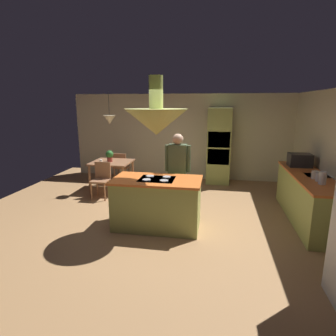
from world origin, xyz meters
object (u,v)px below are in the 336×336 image
object	(u,v)px
oven_tower	(219,146)
person_at_island	(178,169)
chair_facing_island	(102,177)
chair_by_back_wall	(121,165)
kitchen_island	(157,203)
canister_tea	(315,175)
potted_plant_on_table	(110,155)
canister_flour	(323,178)
cup_on_table	(101,161)
dining_table	(112,165)
microwave_on_counter	(300,160)
canister_sugar	(319,177)

from	to	relation	value
oven_tower	person_at_island	size ratio (longest dim) A/B	1.28
chair_facing_island	chair_by_back_wall	distance (m)	1.38
kitchen_island	canister_tea	bearing A→B (deg)	10.46
potted_plant_on_table	canister_tea	xyz separation A→B (m)	(4.58, -1.55, 0.07)
canister_tea	chair_by_back_wall	bearing A→B (deg)	153.47
chair_facing_island	canister_flour	world-z (taller)	canister_flour
cup_on_table	canister_flour	xyz separation A→B (m)	(4.74, -1.70, 0.23)
dining_table	cup_on_table	size ratio (longest dim) A/B	11.44
canister_flour	microwave_on_counter	size ratio (longest dim) A/B	0.48
kitchen_island	oven_tower	distance (m)	3.48
canister_flour	canister_sugar	world-z (taller)	canister_flour
potted_plant_on_table	canister_flour	size ratio (longest dim) A/B	1.37
microwave_on_counter	chair_facing_island	bearing A→B (deg)	-178.06
canister_flour	canister_sugar	size ratio (longest dim) A/B	1.45
canister_tea	microwave_on_counter	bearing A→B (deg)	90.00
canister_sugar	potted_plant_on_table	bearing A→B (deg)	159.31
oven_tower	microwave_on_counter	world-z (taller)	oven_tower
kitchen_island	canister_tea	distance (m)	2.94
kitchen_island	chair_facing_island	bearing A→B (deg)	140.35
chair_facing_island	canister_tea	world-z (taller)	canister_tea
person_at_island	chair_by_back_wall	bearing A→B (deg)	133.64
oven_tower	chair_facing_island	world-z (taller)	oven_tower
kitchen_island	dining_table	bearing A→B (deg)	128.99
kitchen_island	oven_tower	xyz separation A→B (m)	(1.10, 3.24, 0.60)
chair_facing_island	canister_tea	xyz separation A→B (m)	(4.54, -0.88, 0.50)
kitchen_island	canister_flour	xyz separation A→B (m)	(2.84, 0.16, 0.57)
potted_plant_on_table	oven_tower	bearing A→B (deg)	22.44
chair_facing_island	cup_on_table	distance (m)	0.58
cup_on_table	microwave_on_counter	size ratio (longest dim) A/B	0.20
oven_tower	canister_sugar	xyz separation A→B (m)	(1.74, -2.90, -0.07)
person_at_island	canister_tea	bearing A→B (deg)	-4.25
potted_plant_on_table	canister_flour	distance (m)	4.96
cup_on_table	canister_flour	bearing A→B (deg)	-19.75
dining_table	oven_tower	bearing A→B (deg)	22.21
chair_facing_island	cup_on_table	size ratio (longest dim) A/B	9.67
potted_plant_on_table	canister_sugar	world-z (taller)	canister_sugar
microwave_on_counter	dining_table	bearing A→B (deg)	173.25
dining_table	potted_plant_on_table	size ratio (longest dim) A/B	3.43
oven_tower	person_at_island	distance (m)	2.66
kitchen_island	chair_by_back_wall	world-z (taller)	kitchen_island
dining_table	chair_by_back_wall	size ratio (longest dim) A/B	1.18
dining_table	canister_sugar	distance (m)	4.88
dining_table	potted_plant_on_table	distance (m)	0.27
potted_plant_on_table	cup_on_table	bearing A→B (deg)	-127.82
chair_by_back_wall	dining_table	bearing A→B (deg)	90.00
chair_facing_island	canister_flour	xyz separation A→B (m)	(4.54, -1.24, 0.54)
person_at_island	dining_table	bearing A→B (deg)	145.02
chair_facing_island	canister_sugar	size ratio (longest dim) A/B	5.74
potted_plant_on_table	canister_flour	bearing A→B (deg)	-22.64
potted_plant_on_table	microwave_on_counter	xyz separation A→B (m)	(4.58, -0.51, 0.14)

